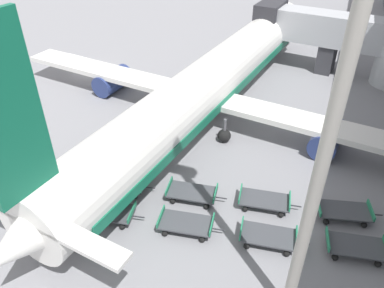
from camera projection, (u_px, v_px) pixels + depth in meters
ground_plane at (89, 73)px, 40.07m from camera, size 500.00×500.00×0.00m
jet_bridge at (349, 39)px, 37.62m from camera, size 16.91×6.22×6.35m
airplane at (210, 83)px, 31.29m from camera, size 38.24×43.43×13.01m
baggage_dolly_row_near_col_b at (33, 204)px, 22.91m from camera, size 3.88×2.07×0.92m
baggage_dolly_row_near_col_c at (108, 212)px, 22.31m from camera, size 3.88×2.20×0.92m
baggage_dolly_row_near_col_d at (186, 224)px, 21.56m from camera, size 3.88×2.10×0.92m
baggage_dolly_row_near_col_e at (268, 236)px, 20.78m from camera, size 3.87×2.03×0.92m
baggage_dolly_row_near_col_f at (356, 247)px, 20.19m from camera, size 3.88×2.14×0.92m
baggage_dolly_row_mid_a_col_b at (56, 175)px, 25.17m from camera, size 3.88×2.19×0.92m
baggage_dolly_row_mid_a_col_c at (122, 184)px, 24.42m from camera, size 3.88×2.22×0.92m
baggage_dolly_row_mid_a_col_d at (192, 193)px, 23.71m from camera, size 3.88×2.06×0.92m
baggage_dolly_row_mid_a_col_e at (264, 200)px, 23.14m from camera, size 3.87×2.05×0.92m
baggage_dolly_row_mid_a_col_f at (344, 211)px, 22.38m from camera, size 3.88×2.33×0.92m
apron_light_mast at (354, 38)px, 10.27m from camera, size 2.00×0.70×22.55m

